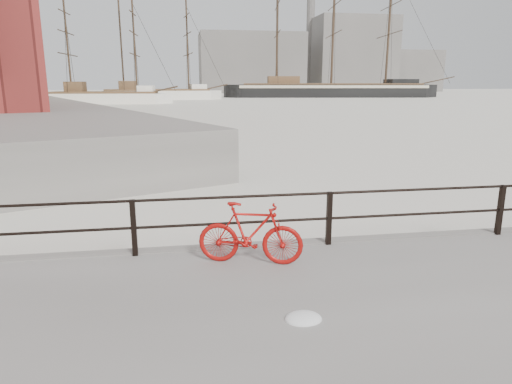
{
  "coord_description": "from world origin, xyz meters",
  "views": [
    {
      "loc": [
        -2.63,
        -7.87,
        3.3
      ],
      "look_at": [
        -1.09,
        1.5,
        1.0
      ],
      "focal_mm": 32.0,
      "sensor_mm": 36.0,
      "label": 1
    }
  ],
  "objects_px": {
    "schooner_left": "(106,104)",
    "schooner_mid": "(158,100)",
    "bicycle": "(250,233)",
    "barque_black": "(331,97)"
  },
  "relations": [
    {
      "from": "bicycle",
      "to": "schooner_mid",
      "type": "bearing_deg",
      "value": 110.21
    },
    {
      "from": "schooner_mid",
      "to": "schooner_left",
      "type": "height_order",
      "value": "schooner_mid"
    },
    {
      "from": "schooner_left",
      "to": "schooner_mid",
      "type": "bearing_deg",
      "value": 66.95
    },
    {
      "from": "bicycle",
      "to": "schooner_mid",
      "type": "height_order",
      "value": "schooner_mid"
    },
    {
      "from": "bicycle",
      "to": "schooner_left",
      "type": "bearing_deg",
      "value": 117.02
    },
    {
      "from": "barque_black",
      "to": "schooner_mid",
      "type": "bearing_deg",
      "value": -158.39
    },
    {
      "from": "bicycle",
      "to": "schooner_left",
      "type": "xyz_separation_m",
      "value": [
        -12.58,
        68.69,
        -0.87
      ]
    },
    {
      "from": "barque_black",
      "to": "schooner_mid",
      "type": "distance_m",
      "value": 38.66
    },
    {
      "from": "bicycle",
      "to": "schooner_left",
      "type": "height_order",
      "value": "schooner_left"
    },
    {
      "from": "bicycle",
      "to": "barque_black",
      "type": "bearing_deg",
      "value": 87.46
    }
  ]
}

